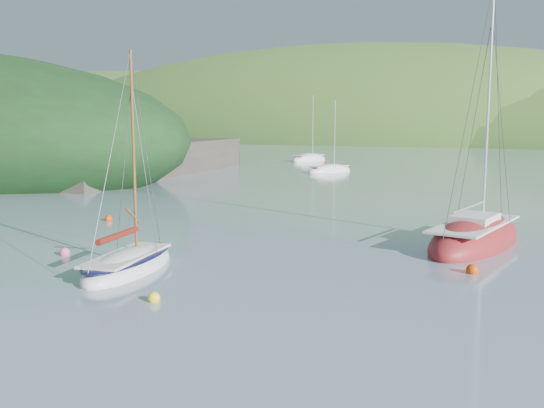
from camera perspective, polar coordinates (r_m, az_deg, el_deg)
The scene contains 7 objects.
ground at distance 23.20m, azimuth -13.54°, elevation -7.10°, with size 700.00×700.00×0.00m, color slate.
shoreline_hills at distance 190.71m, azimuth 21.08°, elevation 5.62°, with size 690.00×135.00×56.00m.
daysailer_white at distance 24.76m, azimuth -13.36°, elevation -5.63°, with size 3.54×6.36×9.25m.
sloop_red at distance 30.43m, azimuth 18.57°, elevation -3.25°, with size 4.25×9.45×13.51m.
distant_sloop_a at distance 69.01m, azimuth 5.43°, elevation 3.10°, with size 4.50×6.52×8.81m.
distant_sloop_c at distance 88.03m, azimuth 3.50°, elevation 4.17°, with size 3.93×7.53×10.22m.
mooring_buoys at distance 26.84m, azimuth -5.86°, elevation -4.60°, with size 21.76×11.82×0.50m.
Camera 1 is at (15.11, -16.57, 5.93)m, focal length 40.00 mm.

